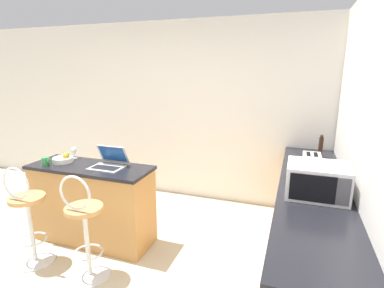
% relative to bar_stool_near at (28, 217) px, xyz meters
% --- Properties ---
extents(wall_back, '(12.00, 0.06, 2.60)m').
position_rel_bar_stool_near_xyz_m(wall_back, '(0.77, 2.16, 0.81)').
color(wall_back, silver).
rests_on(wall_back, ground_plane).
extents(breakfast_bar, '(1.38, 0.51, 0.89)m').
position_rel_bar_stool_near_xyz_m(breakfast_bar, '(0.34, 0.56, -0.05)').
color(breakfast_bar, '#B27C42').
rests_on(breakfast_bar, ground_plane).
extents(counter_right, '(0.61, 2.85, 0.89)m').
position_rel_bar_stool_near_xyz_m(counter_right, '(2.63, 0.72, -0.05)').
color(counter_right, '#B27C42').
rests_on(counter_right, ground_plane).
extents(bar_stool_near, '(0.40, 0.40, 1.04)m').
position_rel_bar_stool_near_xyz_m(bar_stool_near, '(0.00, 0.00, 0.00)').
color(bar_stool_near, silver).
rests_on(bar_stool_near, ground_plane).
extents(bar_stool_far, '(0.40, 0.40, 1.04)m').
position_rel_bar_stool_near_xyz_m(bar_stool_far, '(0.68, 0.00, 0.00)').
color(bar_stool_far, silver).
rests_on(bar_stool_far, ground_plane).
extents(laptop, '(0.35, 0.31, 0.22)m').
position_rel_bar_stool_near_xyz_m(laptop, '(0.56, 0.61, 0.46)').
color(laptop, '#B7BABF').
rests_on(laptop, breakfast_bar).
extents(microwave, '(0.48, 0.41, 0.27)m').
position_rel_bar_stool_near_xyz_m(microwave, '(2.63, 0.53, 0.53)').
color(microwave, silver).
rests_on(microwave, counter_right).
extents(toaster, '(0.20, 0.26, 0.17)m').
position_rel_bar_stool_near_xyz_m(toaster, '(2.61, 1.23, 0.48)').
color(toaster, silver).
rests_on(toaster, counter_right).
extents(mug_green, '(0.10, 0.08, 0.09)m').
position_rel_bar_stool_near_xyz_m(mug_green, '(-0.14, 0.43, 0.44)').
color(mug_green, '#338447').
rests_on(mug_green, breakfast_bar).
extents(wine_glass_tall, '(0.07, 0.07, 0.14)m').
position_rel_bar_stool_near_xyz_m(wine_glass_tall, '(-0.01, 0.74, 0.50)').
color(wine_glass_tall, silver).
rests_on(wine_glass_tall, breakfast_bar).
extents(pepper_mill, '(0.05, 0.05, 0.28)m').
position_rel_bar_stool_near_xyz_m(pepper_mill, '(2.73, 1.75, 0.53)').
color(pepper_mill, '#331E14').
rests_on(pepper_mill, counter_right).
extents(fruit_bowl, '(0.22, 0.22, 0.11)m').
position_rel_bar_stool_near_xyz_m(fruit_bowl, '(-0.03, 0.58, 0.44)').
color(fruit_bowl, silver).
rests_on(fruit_bowl, breakfast_bar).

